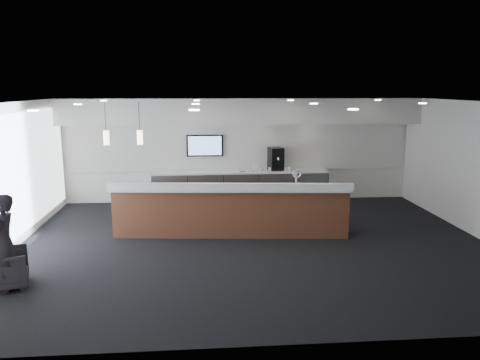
{
  "coord_description": "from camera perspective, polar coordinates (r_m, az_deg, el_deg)",
  "views": [
    {
      "loc": [
        -1.11,
        -9.48,
        3.3
      ],
      "look_at": [
        -0.2,
        1.3,
        1.15
      ],
      "focal_mm": 35.0,
      "sensor_mm": 36.0,
      "label": 1
    }
  ],
  "objects": [
    {
      "name": "lounge_guest",
      "position": [
        8.55,
        -26.81,
        -6.92
      ],
      "size": [
        0.39,
        0.6,
        1.62
      ],
      "primitive_type": "imported",
      "rotation": [
        0.0,
        0.0,
        -1.56
      ],
      "color": "black",
      "rests_on": "ground"
    },
    {
      "name": "armchair",
      "position": [
        8.84,
        -26.73,
        -9.66
      ],
      "size": [
        0.89,
        0.88,
        0.65
      ],
      "primitive_type": "imported",
      "rotation": [
        0.0,
        0.0,
        1.87
      ],
      "color": "black",
      "rests_on": "ground"
    },
    {
      "name": "left_wall",
      "position": [
        10.41,
        -26.67,
        0.09
      ],
      "size": [
        0.02,
        8.0,
        3.0
      ],
      "primitive_type": "cube",
      "color": "white",
      "rests_on": "ground"
    },
    {
      "name": "service_counter",
      "position": [
        10.61,
        -1.14,
        -3.62
      ],
      "size": [
        5.36,
        1.36,
        1.49
      ],
      "rotation": [
        0.0,
        0.0,
        -0.09
      ],
      "color": "brown",
      "rests_on": "ground"
    },
    {
      "name": "pendant_right",
      "position": [
        10.53,
        -15.74,
        5.12
      ],
      "size": [
        0.12,
        0.12,
        0.3
      ],
      "primitive_type": "cylinder",
      "color": "#FFF0C6",
      "rests_on": "ceiling"
    },
    {
      "name": "alcove_panel",
      "position": [
        13.6,
        -0.08,
        4.09
      ],
      "size": [
        9.8,
        0.06,
        1.4
      ],
      "primitive_type": "cube",
      "color": "silver",
      "rests_on": "back_wall"
    },
    {
      "name": "soffit_bulkhead",
      "position": [
        13.1,
        0.07,
        8.42
      ],
      "size": [
        10.0,
        0.9,
        0.7
      ],
      "primitive_type": "cube",
      "color": "silver",
      "rests_on": "back_wall"
    },
    {
      "name": "back_credenza",
      "position": [
        13.47,
        0.03,
        -0.83
      ],
      "size": [
        5.06,
        0.66,
        0.95
      ],
      "color": "gray",
      "rests_on": "ground"
    },
    {
      "name": "cup_3",
      "position": [
        13.4,
        4.26,
        1.35
      ],
      "size": [
        0.14,
        0.14,
        0.1
      ],
      "primitive_type": "imported",
      "rotation": [
        0.0,
        0.0,
        1.94
      ],
      "color": "white",
      "rests_on": "back_credenza"
    },
    {
      "name": "coffee_machine",
      "position": [
        13.48,
        4.38,
        2.59
      ],
      "size": [
        0.45,
        0.53,
        0.65
      ],
      "rotation": [
        0.0,
        0.0,
        0.2
      ],
      "color": "black",
      "rests_on": "back_credenza"
    },
    {
      "name": "cup_1",
      "position": [
        13.44,
        5.44,
        1.36
      ],
      "size": [
        0.15,
        0.15,
        0.1
      ],
      "primitive_type": "imported",
      "rotation": [
        0.0,
        0.0,
        0.65
      ],
      "color": "white",
      "rests_on": "back_credenza"
    },
    {
      "name": "info_sign_left",
      "position": [
        13.24,
        0.37,
        1.57
      ],
      "size": [
        0.18,
        0.03,
        0.24
      ],
      "primitive_type": "cube",
      "rotation": [
        0.0,
        0.0,
        -0.05
      ],
      "color": "silver",
      "rests_on": "back_credenza"
    },
    {
      "name": "back_wall",
      "position": [
        13.65,
        -0.09,
        3.69
      ],
      "size": [
        10.0,
        0.02,
        3.0
      ],
      "primitive_type": "cube",
      "color": "white",
      "rests_on": "ground"
    },
    {
      "name": "cup_5",
      "position": [
        13.36,
        3.08,
        1.33
      ],
      "size": [
        0.12,
        0.12,
        0.1
      ],
      "primitive_type": "imported",
      "rotation": [
        0.0,
        0.0,
        3.23
      ],
      "color": "white",
      "rests_on": "back_credenza"
    },
    {
      "name": "cup_2",
      "position": [
        13.42,
        4.85,
        1.36
      ],
      "size": [
        0.13,
        0.13,
        0.1
      ],
      "primitive_type": "imported",
      "rotation": [
        0.0,
        0.0,
        1.29
      ],
      "color": "white",
      "rests_on": "back_credenza"
    },
    {
      "name": "cup_0",
      "position": [
        13.47,
        6.03,
        1.37
      ],
      "size": [
        0.11,
        0.11,
        0.1
      ],
      "primitive_type": "imported",
      "color": "white",
      "rests_on": "back_credenza"
    },
    {
      "name": "ceiling",
      "position": [
        9.55,
        1.9,
        9.45
      ],
      "size": [
        10.0,
        8.0,
        0.02
      ],
      "primitive_type": "cube",
      "color": "black",
      "rests_on": "back_wall"
    },
    {
      "name": "ceiling_can_lights",
      "position": [
        9.55,
        1.9,
        9.27
      ],
      "size": [
        7.0,
        5.0,
        0.02
      ],
      "primitive_type": null,
      "color": "white",
      "rests_on": "ceiling"
    },
    {
      "name": "ground",
      "position": [
        10.1,
        1.79,
        -7.81
      ],
      "size": [
        10.0,
        10.0,
        0.0
      ],
      "primitive_type": "plane",
      "color": "black",
      "rests_on": "ground"
    },
    {
      "name": "wall_tv",
      "position": [
        13.49,
        -4.31,
        4.21
      ],
      "size": [
        1.05,
        0.08,
        0.62
      ],
      "color": "black",
      "rests_on": "back_wall"
    },
    {
      "name": "info_sign_right",
      "position": [
        13.31,
        1.84,
        1.59
      ],
      "size": [
        0.17,
        0.06,
        0.23
      ],
      "primitive_type": "cube",
      "rotation": [
        0.0,
        0.0,
        -0.24
      ],
      "color": "silver",
      "rests_on": "back_credenza"
    },
    {
      "name": "cup_4",
      "position": [
        13.38,
        3.67,
        1.34
      ],
      "size": [
        0.15,
        0.15,
        0.1
      ],
      "primitive_type": "imported",
      "rotation": [
        0.0,
        0.0,
        2.58
      ],
      "color": "white",
      "rests_on": "back_credenza"
    },
    {
      "name": "pendant_left",
      "position": [
        10.42,
        -11.94,
        5.23
      ],
      "size": [
        0.12,
        0.12,
        0.3
      ],
      "primitive_type": "cylinder",
      "color": "#FFF0C6",
      "rests_on": "ceiling"
    },
    {
      "name": "cup_6",
      "position": [
        13.34,
        2.48,
        1.32
      ],
      "size": [
        0.15,
        0.15,
        0.1
      ],
      "primitive_type": "imported",
      "rotation": [
        0.0,
        0.0,
        3.87
      ],
      "color": "white",
      "rests_on": "back_credenza"
    },
    {
      "name": "window_blinds_wall",
      "position": [
        10.39,
        -26.46,
        0.09
      ],
      "size": [
        0.04,
        7.36,
        2.55
      ],
      "primitive_type": "cube",
      "color": "silver",
      "rests_on": "left_wall"
    },
    {
      "name": "cup_7",
      "position": [
        13.32,
        1.88,
        1.32
      ],
      "size": [
        0.13,
        0.13,
        0.1
      ],
      "primitive_type": "imported",
      "rotation": [
        0.0,
        0.0,
        4.52
      ],
      "color": "white",
      "rests_on": "back_credenza"
    }
  ]
}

